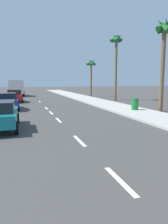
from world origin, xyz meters
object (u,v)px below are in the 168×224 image
Objects in this scene: delivery_truck at (16,87)px; palm_tree_far at (116,47)px; palm_tree_distant at (91,67)px; trash_bin_far at (135,104)px; parked_car_red at (14,95)px; parked_car_blue at (7,101)px; palm_tree_mid at (164,42)px.

palm_tree_far is (13.08, -12.88, 5.55)m from delivery_truck.
delivery_truck is 0.99× the size of palm_tree_distant.
delivery_truck is 6.20× the size of trash_bin_far.
palm_tree_distant is 18.95m from trash_bin_far.
delivery_truck is 13.63m from palm_tree_distant.
palm_tree_distant is at bearing 83.42° from trash_bin_far.
palm_tree_far is at bearing -84.87° from palm_tree_distant.
palm_tree_far is at bearing -47.00° from delivery_truck.
trash_bin_far is (-2.85, -10.14, -6.41)m from palm_tree_far.
palm_tree_distant is 6.29× the size of trash_bin_far.
parked_car_red is 11.30m from delivery_truck.
trash_bin_far is (10.74, -4.39, -0.19)m from parked_car_blue.
parked_car_blue is at bearing -96.44° from parked_car_red.
palm_tree_distant is (12.85, 13.95, 4.06)m from parked_car_blue.
palm_tree_mid is 0.88× the size of palm_tree_far.
parked_car_red is 15.61m from trash_bin_far.
parked_car_blue is 0.54× the size of palm_tree_mid.
parked_car_blue is at bearing -157.05° from palm_tree_far.
palm_tree_far reaches higher than trash_bin_far.
palm_tree_mid is (12.45, -12.37, 5.09)m from parked_car_red.
parked_car_red is 14.62m from palm_tree_far.
palm_tree_distant is at bearing -23.22° from delivery_truck.
palm_tree_mid is (12.90, -5.01, 5.09)m from parked_car_blue.
parked_car_red is 4.23× the size of trash_bin_far.
palm_tree_mid reaches higher than trash_bin_far.
parked_car_red is at bearing -151.99° from palm_tree_distant.
palm_tree_distant reaches higher than trash_bin_far.
parked_car_blue is 14.74m from palm_tree_mid.
parked_car_red is at bearing 135.19° from palm_tree_mid.
palm_tree_mid reaches higher than palm_tree_distant.
delivery_truck reaches higher than trash_bin_far.
palm_tree_far is at bearing 86.34° from palm_tree_mid.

